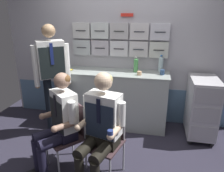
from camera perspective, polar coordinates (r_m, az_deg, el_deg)
ground at (r=3.01m, az=-1.50°, el=-20.20°), size 4.80×4.80×0.04m
galley_bulkhead at (r=3.77m, az=3.07°, el=6.49°), size 4.20×0.14×2.15m
galley_counter at (r=3.71m, az=-0.04°, el=-3.29°), size 1.86×0.53×0.95m
service_trolley at (r=3.59m, az=22.57°, el=-5.04°), size 0.40×0.65×0.95m
folding_chair_left at (r=2.77m, az=-10.59°, el=-11.00°), size 0.56×0.56×0.84m
crew_member_left at (r=2.63m, az=-13.97°, el=-8.77°), size 0.63×0.65×1.24m
folding_chair_center at (r=2.62m, az=-1.27°, el=-12.54°), size 0.49×0.49×0.84m
crew_member_center at (r=2.40m, az=-3.09°, el=-10.24°), size 0.54×0.69×1.29m
crew_member_standing at (r=3.36m, az=-15.48°, el=3.75°), size 0.46×0.41×1.72m
water_bottle_tall at (r=3.54m, az=6.33°, el=5.56°), size 0.07×0.07×0.25m
water_bottle_blue_cap at (r=3.63m, az=12.78°, el=5.71°), size 0.08×0.08×0.27m
paper_cup_tan at (r=3.47m, az=13.13°, el=3.59°), size 0.07×0.07×0.08m
paper_cup_blue at (r=3.39m, az=7.23°, el=3.41°), size 0.07×0.07×0.06m
snack_banana at (r=3.67m, az=-11.60°, el=4.18°), size 0.17×0.10×0.04m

